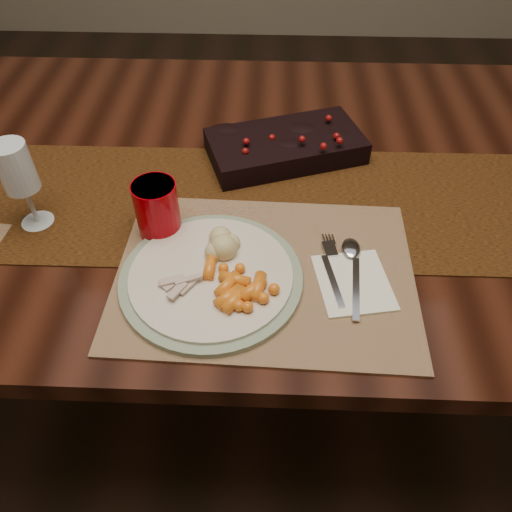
{
  "coord_description": "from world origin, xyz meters",
  "views": [
    {
      "loc": [
        0.05,
        -0.83,
        1.37
      ],
      "look_at": [
        0.02,
        -0.29,
        0.8
      ],
      "focal_mm": 35.0,
      "sensor_mm": 36.0,
      "label": 1
    }
  ],
  "objects_px": {
    "dining_table": "(251,288)",
    "wine_glass": "(23,186)",
    "dinner_plate": "(211,277)",
    "mashed_potatoes": "(225,239)",
    "red_cup": "(157,209)",
    "baby_carrots": "(235,285)",
    "turkey_shreds": "(177,287)",
    "centerpiece": "(286,143)",
    "napkin": "(353,282)",
    "placemat_main": "(265,273)"
  },
  "relations": [
    {
      "from": "red_cup",
      "to": "wine_glass",
      "type": "bearing_deg",
      "value": 175.3
    },
    {
      "from": "napkin",
      "to": "red_cup",
      "type": "xyz_separation_m",
      "value": [
        -0.33,
        0.11,
        0.05
      ]
    },
    {
      "from": "centerpiece",
      "to": "red_cup",
      "type": "height_order",
      "value": "red_cup"
    },
    {
      "from": "wine_glass",
      "to": "centerpiece",
      "type": "bearing_deg",
      "value": 26.26
    },
    {
      "from": "turkey_shreds",
      "to": "red_cup",
      "type": "distance_m",
      "value": 0.16
    },
    {
      "from": "placemat_main",
      "to": "mashed_potatoes",
      "type": "distance_m",
      "value": 0.09
    },
    {
      "from": "placemat_main",
      "to": "wine_glass",
      "type": "height_order",
      "value": "wine_glass"
    },
    {
      "from": "napkin",
      "to": "turkey_shreds",
      "type": "bearing_deg",
      "value": 177.8
    },
    {
      "from": "dinner_plate",
      "to": "red_cup",
      "type": "height_order",
      "value": "red_cup"
    },
    {
      "from": "placemat_main",
      "to": "wine_glass",
      "type": "xyz_separation_m",
      "value": [
        -0.42,
        0.11,
        0.08
      ]
    },
    {
      "from": "dining_table",
      "to": "red_cup",
      "type": "distance_m",
      "value": 0.49
    },
    {
      "from": "baby_carrots",
      "to": "mashed_potatoes",
      "type": "height_order",
      "value": "mashed_potatoes"
    },
    {
      "from": "red_cup",
      "to": "wine_glass",
      "type": "relative_size",
      "value": 0.62
    },
    {
      "from": "centerpiece",
      "to": "red_cup",
      "type": "relative_size",
      "value": 3.02
    },
    {
      "from": "mashed_potatoes",
      "to": "wine_glass",
      "type": "relative_size",
      "value": 0.47
    },
    {
      "from": "turkey_shreds",
      "to": "napkin",
      "type": "height_order",
      "value": "turkey_shreds"
    },
    {
      "from": "red_cup",
      "to": "wine_glass",
      "type": "distance_m",
      "value": 0.23
    },
    {
      "from": "baby_carrots",
      "to": "turkey_shreds",
      "type": "xyz_separation_m",
      "value": [
        -0.09,
        -0.01,
        -0.0
      ]
    },
    {
      "from": "placemat_main",
      "to": "dining_table",
      "type": "bearing_deg",
      "value": 99.66
    },
    {
      "from": "dining_table",
      "to": "turkey_shreds",
      "type": "distance_m",
      "value": 0.53
    },
    {
      "from": "centerpiece",
      "to": "turkey_shreds",
      "type": "relative_size",
      "value": 4.23
    },
    {
      "from": "mashed_potatoes",
      "to": "red_cup",
      "type": "distance_m",
      "value": 0.13
    },
    {
      "from": "dining_table",
      "to": "red_cup",
      "type": "bearing_deg",
      "value": -128.01
    },
    {
      "from": "centerpiece",
      "to": "wine_glass",
      "type": "distance_m",
      "value": 0.51
    },
    {
      "from": "placemat_main",
      "to": "turkey_shreds",
      "type": "xyz_separation_m",
      "value": [
        -0.14,
        -0.06,
        0.03
      ]
    },
    {
      "from": "placemat_main",
      "to": "napkin",
      "type": "height_order",
      "value": "napkin"
    },
    {
      "from": "centerpiece",
      "to": "dinner_plate",
      "type": "relative_size",
      "value": 1.05
    },
    {
      "from": "baby_carrots",
      "to": "red_cup",
      "type": "relative_size",
      "value": 0.99
    },
    {
      "from": "dinner_plate",
      "to": "mashed_potatoes",
      "type": "bearing_deg",
      "value": 72.96
    },
    {
      "from": "baby_carrots",
      "to": "napkin",
      "type": "height_order",
      "value": "baby_carrots"
    },
    {
      "from": "baby_carrots",
      "to": "napkin",
      "type": "distance_m",
      "value": 0.19
    },
    {
      "from": "baby_carrots",
      "to": "red_cup",
      "type": "height_order",
      "value": "red_cup"
    },
    {
      "from": "dinner_plate",
      "to": "turkey_shreds",
      "type": "relative_size",
      "value": 4.02
    },
    {
      "from": "mashed_potatoes",
      "to": "red_cup",
      "type": "xyz_separation_m",
      "value": [
        -0.12,
        0.05,
        0.02
      ]
    },
    {
      "from": "dinner_plate",
      "to": "napkin",
      "type": "xyz_separation_m",
      "value": [
        0.23,
        0.0,
        -0.01
      ]
    },
    {
      "from": "centerpiece",
      "to": "wine_glass",
      "type": "bearing_deg",
      "value": -153.74
    },
    {
      "from": "placemat_main",
      "to": "baby_carrots",
      "type": "relative_size",
      "value": 4.76
    },
    {
      "from": "dinner_plate",
      "to": "placemat_main",
      "type": "bearing_deg",
      "value": 13.98
    },
    {
      "from": "dinner_plate",
      "to": "napkin",
      "type": "bearing_deg",
      "value": 0.53
    },
    {
      "from": "wine_glass",
      "to": "dinner_plate",
      "type": "bearing_deg",
      "value": -21.61
    },
    {
      "from": "baby_carrots",
      "to": "mashed_potatoes",
      "type": "xyz_separation_m",
      "value": [
        -0.02,
        0.09,
        0.01
      ]
    },
    {
      "from": "dining_table",
      "to": "placemat_main",
      "type": "relative_size",
      "value": 3.68
    },
    {
      "from": "centerpiece",
      "to": "mashed_potatoes",
      "type": "bearing_deg",
      "value": -109.11
    },
    {
      "from": "napkin",
      "to": "centerpiece",
      "type": "bearing_deg",
      "value": 97.26
    },
    {
      "from": "baby_carrots",
      "to": "placemat_main",
      "type": "bearing_deg",
      "value": 47.93
    },
    {
      "from": "centerpiece",
      "to": "dinner_plate",
      "type": "height_order",
      "value": "centerpiece"
    },
    {
      "from": "dining_table",
      "to": "turkey_shreds",
      "type": "bearing_deg",
      "value": -105.79
    },
    {
      "from": "mashed_potatoes",
      "to": "napkin",
      "type": "distance_m",
      "value": 0.22
    },
    {
      "from": "red_cup",
      "to": "baby_carrots",
      "type": "bearing_deg",
      "value": -44.56
    },
    {
      "from": "dining_table",
      "to": "wine_glass",
      "type": "height_order",
      "value": "wine_glass"
    }
  ]
}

